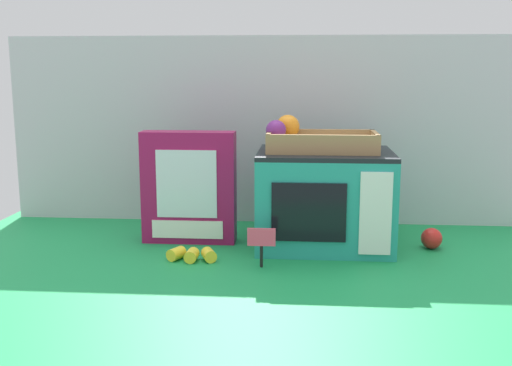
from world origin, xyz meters
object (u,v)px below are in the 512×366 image
(cookie_set_box, at_px, (189,187))
(loose_toy_banana, at_px, (192,255))
(toy_microwave, at_px, (324,199))
(loose_toy_apple, at_px, (432,238))
(price_sign, at_px, (261,241))
(food_groups_crate, at_px, (313,141))

(cookie_set_box, xyz_separation_m, loose_toy_banana, (0.04, -0.18, -0.14))
(toy_microwave, relative_size, cookie_set_box, 1.16)
(cookie_set_box, relative_size, loose_toy_banana, 2.36)
(toy_microwave, distance_m, loose_toy_apple, 0.31)
(loose_toy_apple, bearing_deg, cookie_set_box, 178.35)
(cookie_set_box, bearing_deg, loose_toy_banana, -77.50)
(price_sign, distance_m, loose_toy_apple, 0.50)
(food_groups_crate, xyz_separation_m, loose_toy_banana, (-0.31, -0.17, -0.28))
(loose_toy_banana, bearing_deg, toy_microwave, 26.29)
(price_sign, relative_size, loose_toy_banana, 0.75)
(food_groups_crate, height_order, price_sign, food_groups_crate)
(food_groups_crate, xyz_separation_m, loose_toy_apple, (0.33, -0.01, -0.26))
(food_groups_crate, bearing_deg, cookie_set_box, 179.04)
(cookie_set_box, bearing_deg, loose_toy_apple, -1.65)
(toy_microwave, bearing_deg, food_groups_crate, 172.18)
(food_groups_crate, relative_size, loose_toy_apple, 5.21)
(cookie_set_box, relative_size, loose_toy_apple, 5.45)
(toy_microwave, relative_size, loose_toy_apple, 6.32)
(toy_microwave, height_order, price_sign, toy_microwave)
(cookie_set_box, height_order, loose_toy_apple, cookie_set_box)
(loose_toy_apple, bearing_deg, food_groups_crate, 177.62)
(loose_toy_apple, bearing_deg, toy_microwave, 178.23)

